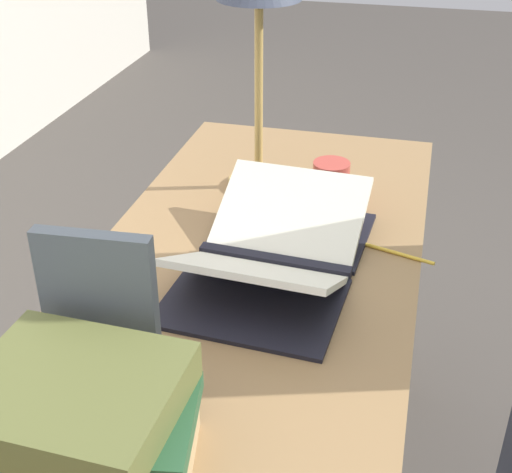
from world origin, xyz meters
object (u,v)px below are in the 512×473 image
coffee_mug (330,183)px  open_book (274,251)px  book_stack_tall (78,421)px  book_standing_upright (100,310)px  pencil (397,253)px

coffee_mug → open_book: bearing=167.6°
open_book → coffee_mug: 0.28m
open_book → book_stack_tall: (-0.52, 0.13, 0.04)m
book_standing_upright → open_book: bearing=-29.2°
book_stack_tall → book_standing_upright: size_ratio=1.28×
book_standing_upright → coffee_mug: (0.63, -0.23, -0.07)m
book_stack_tall → book_standing_upright: bearing=13.7°
coffee_mug → book_stack_tall: bearing=166.5°
book_stack_tall → coffee_mug: (0.80, -0.19, -0.03)m
open_book → book_standing_upright: (-0.36, 0.17, 0.09)m
pencil → book_stack_tall: bearing=150.5°
open_book → pencil: size_ratio=3.55×
open_book → pencil: (0.10, -0.22, -0.03)m
open_book → pencil: bearing=-62.7°
book_standing_upright → coffee_mug: 0.68m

